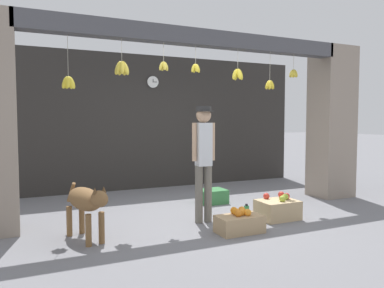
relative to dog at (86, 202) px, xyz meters
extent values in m
plane|color=slate|center=(1.79, 0.49, -0.47)|extent=(60.00, 60.00, 0.00)
cube|color=#2D2B28|center=(1.79, 3.06, 0.93)|extent=(7.05, 0.12, 2.80)
cube|color=gray|center=(4.67, 0.79, 0.93)|extent=(0.70, 0.60, 2.80)
cube|color=#4C4C51|center=(1.79, 0.61, 2.21)|extent=(5.15, 0.24, 0.24)
cylinder|color=#B2AD99|center=(-0.10, 0.66, 1.82)|extent=(0.01, 0.01, 0.54)
ellipsoid|color=yellow|center=(-0.06, 0.66, 1.47)|extent=(0.12, 0.06, 0.18)
ellipsoid|color=yellow|center=(-0.07, 0.70, 1.47)|extent=(0.10, 0.11, 0.19)
ellipsoid|color=yellow|center=(-0.11, 0.71, 1.47)|extent=(0.08, 0.12, 0.19)
ellipsoid|color=yellow|center=(-0.14, 0.68, 1.47)|extent=(0.12, 0.09, 0.19)
ellipsoid|color=yellow|center=(-0.14, 0.64, 1.47)|extent=(0.12, 0.09, 0.19)
ellipsoid|color=yellow|center=(-0.11, 0.62, 1.47)|extent=(0.08, 0.12, 0.19)
ellipsoid|color=yellow|center=(-0.07, 0.63, 1.47)|extent=(0.10, 0.11, 0.19)
cylinder|color=#B2AD99|center=(0.60, 0.61, 1.94)|extent=(0.01, 0.01, 0.31)
ellipsoid|color=gold|center=(0.66, 0.61, 1.69)|extent=(0.14, 0.07, 0.21)
ellipsoid|color=gold|center=(0.64, 0.65, 1.69)|extent=(0.12, 0.12, 0.22)
ellipsoid|color=gold|center=(0.59, 0.66, 1.69)|extent=(0.09, 0.14, 0.22)
ellipsoid|color=gold|center=(0.56, 0.63, 1.69)|extent=(0.13, 0.10, 0.22)
ellipsoid|color=gold|center=(0.56, 0.59, 1.69)|extent=(0.13, 0.10, 0.22)
ellipsoid|color=gold|center=(0.59, 0.56, 1.69)|extent=(0.09, 0.14, 0.22)
ellipsoid|color=gold|center=(0.64, 0.57, 1.69)|extent=(0.12, 0.12, 0.22)
cylinder|color=#B2AD99|center=(1.22, 0.60, 1.95)|extent=(0.01, 0.01, 0.27)
ellipsoid|color=yellow|center=(1.25, 0.60, 1.75)|extent=(0.09, 0.05, 0.15)
ellipsoid|color=yellow|center=(1.22, 0.64, 1.75)|extent=(0.05, 0.09, 0.15)
ellipsoid|color=yellow|center=(1.18, 0.60, 1.75)|extent=(0.09, 0.05, 0.15)
ellipsoid|color=yellow|center=(1.22, 0.57, 1.75)|extent=(0.05, 0.09, 0.15)
cylinder|color=#B2AD99|center=(1.74, 0.63, 1.96)|extent=(0.01, 0.01, 0.27)
ellipsoid|color=yellow|center=(1.78, 0.63, 1.76)|extent=(0.10, 0.05, 0.15)
ellipsoid|color=yellow|center=(1.74, 0.67, 1.76)|extent=(0.05, 0.10, 0.15)
ellipsoid|color=yellow|center=(1.71, 0.63, 1.76)|extent=(0.10, 0.05, 0.15)
ellipsoid|color=yellow|center=(1.74, 0.60, 1.76)|extent=(0.05, 0.10, 0.15)
cylinder|color=#B2AD99|center=(2.45, 0.58, 1.94)|extent=(0.01, 0.01, 0.31)
ellipsoid|color=yellow|center=(2.50, 0.58, 1.70)|extent=(0.13, 0.07, 0.19)
ellipsoid|color=yellow|center=(2.45, 0.63, 1.70)|extent=(0.07, 0.13, 0.19)
ellipsoid|color=yellow|center=(2.41, 0.58, 1.70)|extent=(0.13, 0.07, 0.19)
ellipsoid|color=yellow|center=(2.45, 0.53, 1.70)|extent=(0.07, 0.13, 0.19)
cylinder|color=#B2AD99|center=(3.06, 0.56, 1.86)|extent=(0.01, 0.01, 0.47)
ellipsoid|color=yellow|center=(3.10, 0.56, 1.55)|extent=(0.11, 0.06, 0.16)
ellipsoid|color=yellow|center=(3.08, 0.60, 1.55)|extent=(0.08, 0.10, 0.17)
ellipsoid|color=yellow|center=(3.04, 0.60, 1.55)|extent=(0.08, 0.10, 0.17)
ellipsoid|color=yellow|center=(3.02, 0.56, 1.55)|extent=(0.11, 0.06, 0.16)
ellipsoid|color=yellow|center=(3.04, 0.53, 1.55)|extent=(0.08, 0.10, 0.17)
ellipsoid|color=yellow|center=(3.08, 0.53, 1.55)|extent=(0.08, 0.10, 0.17)
cylinder|color=#B2AD99|center=(3.58, 0.60, 1.96)|extent=(0.01, 0.01, 0.26)
ellipsoid|color=gold|center=(3.62, 0.60, 1.77)|extent=(0.10, 0.05, 0.15)
ellipsoid|color=gold|center=(3.60, 0.63, 1.77)|extent=(0.08, 0.09, 0.16)
ellipsoid|color=gold|center=(3.57, 0.64, 1.77)|extent=(0.06, 0.10, 0.15)
ellipsoid|color=gold|center=(3.55, 0.62, 1.77)|extent=(0.10, 0.07, 0.16)
ellipsoid|color=gold|center=(3.55, 0.58, 1.77)|extent=(0.10, 0.07, 0.16)
ellipsoid|color=gold|center=(3.57, 0.56, 1.77)|extent=(0.06, 0.10, 0.15)
ellipsoid|color=gold|center=(3.60, 0.57, 1.77)|extent=(0.08, 0.09, 0.16)
ellipsoid|color=brown|center=(-0.01, 0.04, 0.02)|extent=(0.46, 0.74, 0.28)
cylinder|color=brown|center=(0.14, -0.18, -0.29)|extent=(0.07, 0.07, 0.37)
cylinder|color=brown|center=(-0.02, -0.23, -0.29)|extent=(0.07, 0.07, 0.37)
cylinder|color=brown|center=(-0.01, 0.32, -0.29)|extent=(0.07, 0.07, 0.37)
cylinder|color=brown|center=(-0.17, 0.27, -0.29)|extent=(0.07, 0.07, 0.37)
ellipsoid|color=brown|center=(0.10, -0.32, 0.09)|extent=(0.24, 0.29, 0.19)
cone|color=brown|center=(0.15, -0.30, 0.18)|extent=(0.06, 0.06, 0.08)
cone|color=brown|center=(0.04, -0.33, 0.18)|extent=(0.06, 0.06, 0.08)
cylinder|color=brown|center=(-0.12, 0.41, 0.05)|extent=(0.10, 0.22, 0.28)
cylinder|color=#6B665B|center=(1.71, 0.14, -0.07)|extent=(0.11, 0.11, 0.81)
cylinder|color=#6B665B|center=(1.57, 0.15, -0.07)|extent=(0.11, 0.11, 0.81)
cube|color=silver|center=(1.64, 0.14, 0.63)|extent=(0.21, 0.18, 0.60)
cylinder|color=tan|center=(1.78, 0.13, 0.67)|extent=(0.06, 0.06, 0.53)
cylinder|color=tan|center=(1.50, 0.15, 0.67)|extent=(0.06, 0.06, 0.53)
sphere|color=tan|center=(1.64, 0.14, 1.04)|extent=(0.21, 0.21, 0.21)
cylinder|color=#2D2D2D|center=(1.64, 0.14, 1.13)|extent=(0.21, 0.21, 0.07)
cube|color=#2D2D2D|center=(1.63, 0.04, 1.10)|extent=(0.18, 0.12, 0.01)
cube|color=tan|center=(1.84, -0.50, -0.36)|extent=(0.59, 0.34, 0.22)
sphere|color=orange|center=(1.83, -0.38, -0.21)|extent=(0.09, 0.09, 0.09)
sphere|color=orange|center=(1.80, -0.53, -0.21)|extent=(0.09, 0.09, 0.09)
sphere|color=orange|center=(1.91, -0.45, -0.21)|extent=(0.09, 0.09, 0.09)
sphere|color=orange|center=(1.93, -0.54, -0.21)|extent=(0.09, 0.09, 0.09)
sphere|color=orange|center=(1.94, -0.39, -0.21)|extent=(0.09, 0.09, 0.09)
sphere|color=orange|center=(1.88, -0.49, -0.21)|extent=(0.09, 0.09, 0.09)
sphere|color=orange|center=(1.81, -0.45, -0.21)|extent=(0.09, 0.09, 0.09)
cube|color=tan|center=(2.70, -0.16, -0.34)|extent=(0.57, 0.43, 0.28)
sphere|color=red|center=(2.62, 0.00, -0.16)|extent=(0.09, 0.09, 0.09)
sphere|color=#99B238|center=(2.84, -0.16, -0.16)|extent=(0.09, 0.09, 0.09)
sphere|color=#99B238|center=(2.71, -0.25, -0.16)|extent=(0.09, 0.09, 0.09)
sphere|color=red|center=(2.89, 0.01, -0.16)|extent=(0.09, 0.09, 0.09)
sphere|color=red|center=(2.89, -0.13, -0.16)|extent=(0.09, 0.09, 0.09)
cube|color=#387A42|center=(2.32, 1.17, -0.35)|extent=(0.47, 0.38, 0.24)
cylinder|color=#38934C|center=(2.17, -0.15, -0.35)|extent=(0.07, 0.07, 0.24)
cylinder|color=black|center=(2.17, -0.15, -0.22)|extent=(0.04, 0.04, 0.03)
cylinder|color=black|center=(1.86, 2.99, 1.77)|extent=(0.26, 0.01, 0.26)
cylinder|color=white|center=(1.86, 2.98, 1.77)|extent=(0.24, 0.02, 0.24)
cube|color=black|center=(1.86, 2.97, 1.80)|extent=(0.01, 0.01, 0.07)
cube|color=black|center=(1.89, 2.97, 1.77)|extent=(0.09, 0.01, 0.01)
camera|label=1|loc=(-0.69, -4.54, 0.97)|focal=35.00mm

